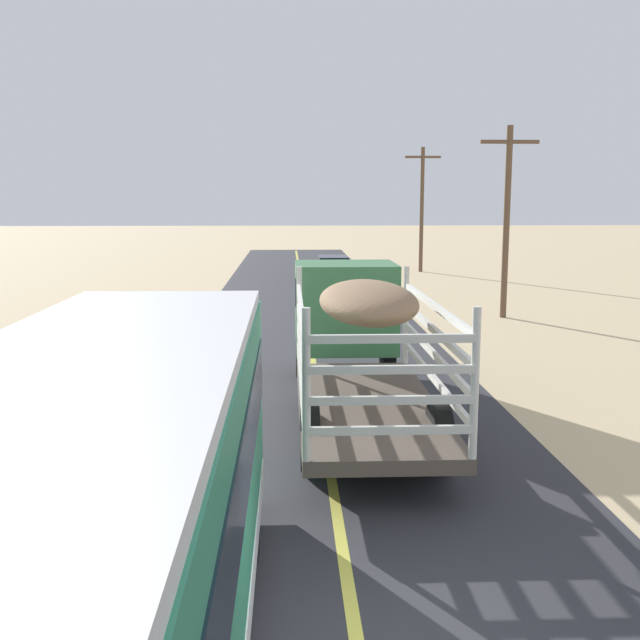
# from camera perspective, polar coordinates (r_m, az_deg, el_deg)

# --- Properties ---
(livestock_truck) EXTENTS (2.53, 9.70, 3.02)m
(livestock_truck) POSITION_cam_1_polar(r_m,az_deg,el_deg) (16.87, 2.48, -0.12)
(livestock_truck) COLOR #3F7F4C
(livestock_truck) RESTS_ON road_surface
(bus) EXTENTS (2.54, 10.00, 3.21)m
(bus) POSITION_cam_1_polar(r_m,az_deg,el_deg) (6.57, -17.45, -16.26)
(bus) COLOR #2D8C66
(bus) RESTS_ON road_surface
(car_far) EXTENTS (1.80, 4.40, 1.46)m
(car_far) POSITION_cam_1_polar(r_m,az_deg,el_deg) (40.03, 1.02, 3.72)
(car_far) COLOR #8C7259
(car_far) RESTS_ON road_surface
(power_pole_mid) EXTENTS (2.20, 0.24, 7.20)m
(power_pole_mid) POSITION_cam_1_polar(r_m,az_deg,el_deg) (29.40, 13.99, 7.70)
(power_pole_mid) COLOR brown
(power_pole_mid) RESTS_ON ground
(power_pole_far) EXTENTS (2.20, 0.24, 7.61)m
(power_pole_far) POSITION_cam_1_polar(r_m,az_deg,el_deg) (47.17, 7.73, 8.61)
(power_pole_far) COLOR brown
(power_pole_far) RESTS_ON ground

